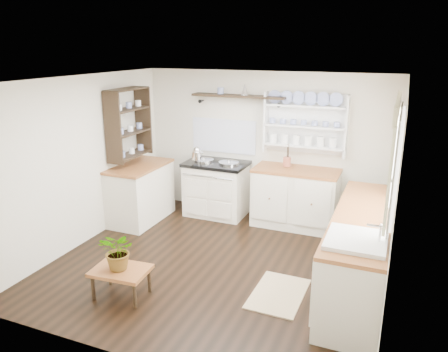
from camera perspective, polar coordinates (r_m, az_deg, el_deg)
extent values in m
cube|color=black|center=(5.67, -0.83, -11.41)|extent=(4.00, 3.80, 0.01)
cube|color=beige|center=(6.95, 5.32, 4.02)|extent=(4.00, 0.02, 2.30)
cube|color=beige|center=(4.84, 21.47, -2.85)|extent=(0.02, 3.80, 2.30)
cube|color=beige|center=(6.26, -17.96, 1.82)|extent=(0.02, 3.80, 2.30)
cube|color=white|center=(5.01, -0.94, 12.45)|extent=(4.00, 3.80, 0.01)
cube|color=white|center=(4.88, 21.50, 1.63)|extent=(0.04, 1.40, 1.00)
cube|color=white|center=(4.88, 21.26, 1.65)|extent=(0.02, 1.50, 1.10)
cube|color=beige|center=(4.78, 21.76, 8.41)|extent=(0.04, 1.55, 0.18)
cube|color=white|center=(7.09, -1.01, -1.84)|extent=(0.94, 0.61, 0.83)
cube|color=black|center=(6.96, -1.03, 1.60)|extent=(0.98, 0.65, 0.05)
cylinder|color=silver|center=(7.03, -2.65, 2.09)|extent=(0.32, 0.32, 0.03)
cylinder|color=silver|center=(6.87, 0.64, 1.74)|extent=(0.32, 0.32, 0.03)
cylinder|color=silver|center=(6.69, -2.20, -0.11)|extent=(0.85, 0.02, 0.02)
cube|color=silver|center=(6.73, 9.29, -2.89)|extent=(1.25, 0.60, 0.88)
cube|color=brown|center=(6.59, 9.46, 0.72)|extent=(1.27, 0.63, 0.04)
cube|color=silver|center=(5.20, 17.34, -9.52)|extent=(0.60, 2.40, 0.88)
cube|color=brown|center=(5.03, 17.77, -5.01)|extent=(0.62, 2.43, 0.04)
cube|color=white|center=(4.37, 16.76, -9.43)|extent=(0.55, 0.60, 0.28)
cylinder|color=silver|center=(4.28, 19.65, -7.34)|extent=(0.02, 0.02, 0.22)
cube|color=silver|center=(6.98, -10.83, -2.24)|extent=(0.60, 1.10, 0.88)
cube|color=brown|center=(6.85, -11.03, 1.24)|extent=(0.62, 1.13, 0.04)
cube|color=white|center=(6.70, 10.71, 6.80)|extent=(1.20, 0.03, 0.90)
cube|color=white|center=(6.61, 10.55, 6.68)|extent=(1.20, 0.22, 0.02)
cylinder|color=navy|center=(6.58, 10.69, 9.00)|extent=(0.20, 0.02, 0.20)
cube|color=black|center=(6.83, 1.91, 10.40)|extent=(1.50, 0.24, 0.04)
cone|color=black|center=(7.16, -2.85, 9.80)|extent=(0.06, 0.20, 0.06)
cone|color=black|center=(6.71, 7.38, 9.22)|extent=(0.06, 0.20, 0.06)
cube|color=black|center=(6.78, -12.34, 6.82)|extent=(0.28, 0.80, 1.05)
cylinder|color=#A4533C|center=(6.68, 8.21, 1.86)|extent=(0.12, 0.12, 0.14)
cube|color=brown|center=(5.01, -13.35, -11.93)|extent=(0.64, 0.48, 0.04)
cylinder|color=black|center=(5.10, -16.72, -13.82)|extent=(0.04, 0.04, 0.29)
cylinder|color=black|center=(5.33, -14.69, -12.18)|extent=(0.04, 0.04, 0.29)
cylinder|color=black|center=(4.85, -11.59, -15.07)|extent=(0.04, 0.04, 0.29)
cylinder|color=black|center=(5.10, -9.73, -13.26)|extent=(0.04, 0.04, 0.29)
imported|color=#3F7233|center=(4.90, -13.54, -9.49)|extent=(0.42, 0.38, 0.44)
cube|color=brown|center=(5.09, 7.13, -15.00)|extent=(0.56, 0.86, 0.02)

